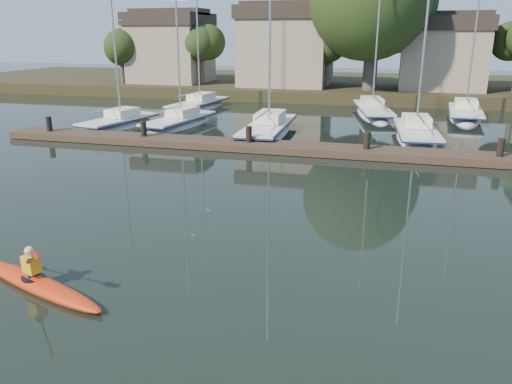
% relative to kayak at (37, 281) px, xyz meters
% --- Properties ---
extents(ground, '(160.00, 160.00, 0.00)m').
position_rel_kayak_xyz_m(ground, '(3.78, 1.63, -0.18)').
color(ground, black).
rests_on(ground, ground).
extents(kayak, '(4.50, 2.03, 1.45)m').
position_rel_kayak_xyz_m(kayak, '(0.00, 0.00, 0.00)').
color(kayak, '#DD4211').
rests_on(kayak, ground).
extents(dock, '(34.00, 2.00, 1.80)m').
position_rel_kayak_xyz_m(dock, '(3.78, 15.63, 0.03)').
color(dock, '#473429').
rests_on(dock, ground).
extents(sailboat_0, '(3.34, 7.47, 11.45)m').
position_rel_kayak_xyz_m(sailboat_0, '(-9.05, 19.63, -0.36)').
color(sailboat_0, silver).
rests_on(sailboat_0, ground).
extents(sailboat_1, '(3.12, 8.30, 13.24)m').
position_rel_kayak_xyz_m(sailboat_1, '(-5.42, 20.93, -0.36)').
color(sailboat_1, silver).
rests_on(sailboat_1, ground).
extents(sailboat_2, '(2.53, 9.64, 15.85)m').
position_rel_kayak_xyz_m(sailboat_2, '(0.80, 19.79, -0.37)').
color(sailboat_2, silver).
rests_on(sailboat_2, ground).
extents(sailboat_3, '(2.77, 8.56, 13.59)m').
position_rel_kayak_xyz_m(sailboat_3, '(9.28, 20.65, -0.38)').
color(sailboat_3, silver).
rests_on(sailboat_3, ground).
extents(sailboat_5, '(3.14, 9.16, 14.86)m').
position_rel_kayak_xyz_m(sailboat_5, '(-7.10, 28.62, -0.36)').
color(sailboat_5, silver).
rests_on(sailboat_5, ground).
extents(sailboat_6, '(3.90, 10.17, 15.83)m').
position_rel_kayak_xyz_m(sailboat_6, '(6.49, 29.14, -0.36)').
color(sailboat_6, silver).
rests_on(sailboat_6, ground).
extents(sailboat_7, '(2.88, 8.68, 13.76)m').
position_rel_kayak_xyz_m(sailboat_7, '(12.92, 29.27, -0.38)').
color(sailboat_7, silver).
rests_on(sailboat_7, ground).
extents(shore, '(90.00, 25.25, 12.75)m').
position_rel_kayak_xyz_m(shore, '(5.39, 41.92, 3.05)').
color(shore, '#252D16').
rests_on(shore, ground).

